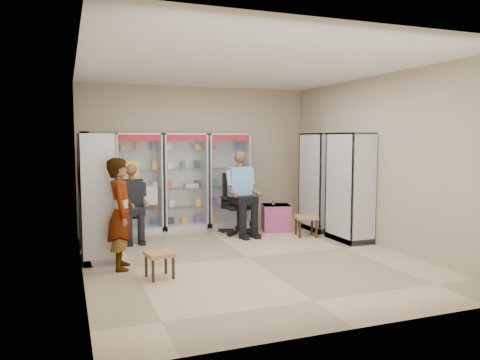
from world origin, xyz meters
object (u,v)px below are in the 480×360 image
object	(u,v)px
cabinet_back_left	(139,183)
cabinet_back_right	(227,180)
office_chair	(239,203)
cabinet_right_near	(350,187)
cabinet_left_far	(93,189)
woven_stool_b	(160,265)
wooden_chair	(132,215)
standing_man	(121,214)
cabinet_left_near	(97,196)
cabinet_right_far	(320,182)
seated_shopkeeper	(240,195)
cabinet_back_mid	(185,181)
pink_trunk	(276,218)
woven_stool_a	(306,226)

from	to	relation	value
cabinet_back_left	cabinet_back_right	xyz separation A→B (m)	(1.90, 0.00, 0.00)
cabinet_back_left	office_chair	size ratio (longest dim) A/B	1.65
cabinet_right_near	cabinet_left_far	xyz separation A→B (m)	(-4.46, 1.30, 0.00)
woven_stool_b	wooden_chair	bearing A→B (deg)	90.67
cabinet_left_far	standing_man	distance (m)	1.80
cabinet_back_left	cabinet_right_near	distance (m)	4.18
cabinet_left_near	wooden_chair	xyz separation A→B (m)	(0.68, 1.30, -0.53)
woven_stool_b	standing_man	distance (m)	1.00
cabinet_right_far	woven_stool_b	xyz separation A→B (m)	(-3.75, -2.21, -0.82)
seated_shopkeeper	woven_stool_b	world-z (taller)	seated_shopkeeper
cabinet_back_left	cabinet_right_near	xyz separation A→B (m)	(3.53, -2.23, 0.00)
cabinet_right_near	cabinet_back_left	bearing A→B (deg)	57.72
cabinet_back_right	cabinet_left_far	size ratio (longest dim) A/B	1.00
cabinet_back_mid	cabinet_right_near	distance (m)	3.41
cabinet_left_near	seated_shopkeeper	xyz separation A→B (m)	(2.76, 1.07, -0.23)
cabinet_right_near	standing_man	bearing A→B (deg)	96.35
cabinet_left_far	woven_stool_b	xyz separation A→B (m)	(0.71, -2.41, -0.82)
office_chair	cabinet_left_near	bearing A→B (deg)	-161.54
cabinet_back_mid	woven_stool_b	distance (m)	3.63
woven_stool_b	standing_man	xyz separation A→B (m)	(-0.43, 0.64, 0.63)
office_chair	seated_shopkeeper	distance (m)	0.17
cabinet_right_far	pink_trunk	size ratio (longest dim) A/B	3.61
cabinet_back_mid	cabinet_right_far	distance (m)	2.82
wooden_chair	standing_man	xyz separation A→B (m)	(-0.40, -1.97, 0.34)
cabinet_back_left	cabinet_left_far	bearing A→B (deg)	-135.00
office_chair	woven_stool_a	bearing A→B (deg)	-35.89
cabinet_back_right	standing_man	distance (m)	3.72
cabinet_left_near	cabinet_back_right	bearing A→B (deg)	125.65
cabinet_right_far	seated_shopkeeper	xyz separation A→B (m)	(-1.70, 0.17, -0.23)
cabinet_right_far	woven_stool_b	bearing A→B (deg)	120.49
cabinet_right_near	cabinet_left_far	distance (m)	4.65
wooden_chair	woven_stool_b	bearing A→B (deg)	-89.33
cabinet_back_left	seated_shopkeeper	bearing A→B (deg)	-27.70
cabinet_back_left	seated_shopkeeper	size ratio (longest dim) A/B	1.30
seated_shopkeeper	woven_stool_b	bearing A→B (deg)	-134.38
wooden_chair	seated_shopkeeper	world-z (taller)	seated_shopkeeper
standing_man	cabinet_left_near	bearing A→B (deg)	30.95
cabinet_right_near	seated_shopkeeper	world-z (taller)	cabinet_right_near
cabinet_back_left	woven_stool_a	world-z (taller)	cabinet_back_left
cabinet_left_near	woven_stool_a	size ratio (longest dim) A/B	4.93
pink_trunk	office_chair	bearing A→B (deg)	-178.65
cabinet_left_far	office_chair	world-z (taller)	cabinet_left_far
woven_stool_b	cabinet_right_far	bearing A→B (deg)	30.49
cabinet_back_mid	wooden_chair	distance (m)	1.50
cabinet_right_far	pink_trunk	xyz separation A→B (m)	(-0.87, 0.24, -0.73)
cabinet_back_left	pink_trunk	distance (m)	2.90
woven_stool_a	woven_stool_b	world-z (taller)	woven_stool_a
office_chair	woven_stool_b	bearing A→B (deg)	-133.79
cabinet_left_near	standing_man	xyz separation A→B (m)	(0.28, -0.67, -0.19)
cabinet_back_right	standing_man	bearing A→B (deg)	-133.41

